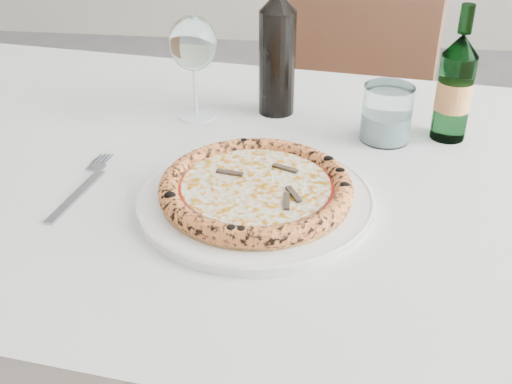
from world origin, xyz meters
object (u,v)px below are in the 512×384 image
chair_far (339,114)px  tumbler (386,117)px  pizza (256,188)px  beer_bottle (455,87)px  wine_bottle (277,52)px  dining_table (264,215)px  wine_glass (193,46)px  plate (256,199)px

chair_far → tumbler: (0.07, -0.60, 0.26)m
pizza → beer_bottle: 0.39m
wine_bottle → dining_table: bearing=-89.2°
wine_bottle → beer_bottle: bearing=-13.2°
wine_glass → wine_bottle: 0.15m
plate → chair_far: bearing=81.7°
tumbler → beer_bottle: (0.11, 0.02, 0.05)m
wine_glass → wine_bottle: size_ratio=0.69×
dining_table → tumbler: tumbler is taller
dining_table → plate: size_ratio=4.81×
chair_far → wine_glass: wine_glass is taller
dining_table → pizza: 0.15m
plate → dining_table: bearing=90.0°
wine_glass → tumbler: wine_glass is taller
beer_bottle → wine_bottle: bearing=166.8°
dining_table → plate: plate is taller
wine_glass → beer_bottle: (0.44, -0.03, -0.04)m
wine_glass → dining_table: bearing=-51.8°
chair_far → wine_bottle: wine_bottle is taller
tumbler → chair_far: bearing=96.6°
wine_glass → tumbler: (0.33, -0.05, -0.09)m
wine_bottle → wine_glass: bearing=-164.6°
chair_far → plate: (-0.12, -0.83, 0.23)m
wine_glass → beer_bottle: bearing=-4.1°
plate → wine_glass: bearing=117.0°
plate → wine_bottle: wine_bottle is taller
pizza → tumbler: tumbler is taller
pizza → wine_bottle: 0.33m
pizza → wine_glass: wine_glass is taller
dining_table → wine_bottle: (-0.00, 0.22, 0.20)m
pizza → wine_bottle: wine_bottle is taller
dining_table → beer_bottle: beer_bottle is taller
pizza → wine_glass: 0.34m
plate → pizza: pizza is taller
plate → wine_glass: size_ratio=1.83×
dining_table → wine_bottle: 0.30m
plate → pizza: bearing=160.6°
dining_table → chair_far: chair_far is taller
pizza → chair_far: bearing=81.7°
dining_table → beer_bottle: bearing=27.3°
pizza → dining_table: bearing=90.0°
dining_table → beer_bottle: 0.38m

